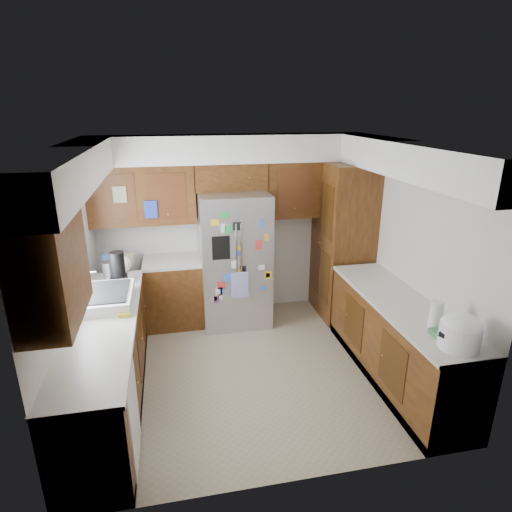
# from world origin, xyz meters

# --- Properties ---
(floor) EXTENTS (3.60, 3.60, 0.00)m
(floor) POSITION_xyz_m (0.00, 0.00, 0.00)
(floor) COLOR tan
(floor) RESTS_ON ground
(room_shell) EXTENTS (3.64, 3.24, 2.52)m
(room_shell) POSITION_xyz_m (-0.11, 0.36, 1.82)
(room_shell) COLOR silver
(room_shell) RESTS_ON ground
(left_counter_run) EXTENTS (1.36, 3.20, 0.92)m
(left_counter_run) POSITION_xyz_m (-1.36, 0.03, 0.43)
(left_counter_run) COLOR #3E1F0B
(left_counter_run) RESTS_ON ground
(right_counter_run) EXTENTS (0.63, 2.25, 0.92)m
(right_counter_run) POSITION_xyz_m (1.50, -0.47, 0.42)
(right_counter_run) COLOR #3E1F0B
(right_counter_run) RESTS_ON ground
(pantry) EXTENTS (0.60, 0.90, 2.15)m
(pantry) POSITION_xyz_m (1.50, 1.15, 1.07)
(pantry) COLOR #3E1F0B
(pantry) RESTS_ON ground
(fridge) EXTENTS (0.90, 0.79, 1.80)m
(fridge) POSITION_xyz_m (-0.00, 1.20, 0.90)
(fridge) COLOR #A2A1A6
(fridge) RESTS_ON ground
(bridge_cabinet) EXTENTS (0.96, 0.34, 0.35)m
(bridge_cabinet) POSITION_xyz_m (0.00, 1.43, 1.98)
(bridge_cabinet) COLOR #3E1F0B
(bridge_cabinet) RESTS_ON fridge
(fridge_top_items) EXTENTS (0.50, 0.29, 0.26)m
(fridge_top_items) POSITION_xyz_m (-0.05, 1.43, 2.27)
(fridge_top_items) COLOR #113FA2
(fridge_top_items) RESTS_ON bridge_cabinet
(sink_assembly) EXTENTS (0.52, 0.73, 0.37)m
(sink_assembly) POSITION_xyz_m (-1.50, 0.10, 0.99)
(sink_assembly) COLOR white
(sink_assembly) RESTS_ON left_counter_run
(left_counter_clutter) EXTENTS (0.36, 0.90, 0.38)m
(left_counter_clutter) POSITION_xyz_m (-1.45, 0.83, 1.05)
(left_counter_clutter) COLOR black
(left_counter_clutter) RESTS_ON left_counter_run
(rice_cooker) EXTENTS (0.35, 0.34, 0.30)m
(rice_cooker) POSITION_xyz_m (1.50, -1.38, 1.07)
(rice_cooker) COLOR white
(rice_cooker) RESTS_ON right_counter_run
(paper_towel) EXTENTS (0.12, 0.12, 0.26)m
(paper_towel) POSITION_xyz_m (1.51, -1.03, 1.05)
(paper_towel) COLOR white
(paper_towel) RESTS_ON right_counter_run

